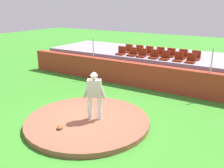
{
  "coord_description": "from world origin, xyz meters",
  "views": [
    {
      "loc": [
        5.29,
        -6.8,
        4.33
      ],
      "look_at": [
        0.0,
        1.77,
        1.09
      ],
      "focal_mm": 39.82,
      "sensor_mm": 36.0,
      "label": 1
    }
  ],
  "objects_px": {
    "fielding_glove": "(60,127)",
    "stadium_chair_2": "(142,54)",
    "stadium_chair_8": "(139,51)",
    "stadium_chair_4": "(165,57)",
    "stadium_chair_5": "(178,58)",
    "stadium_chair_12": "(183,55)",
    "stadium_chair_10": "(160,53)",
    "pitcher": "(94,92)",
    "stadium_chair_1": "(132,53)",
    "stadium_chair_6": "(191,60)",
    "stadium_chair_13": "(196,57)",
    "stadium_chair_0": "(121,52)",
    "stadium_chair_7": "(128,50)",
    "stadium_chair_11": "(171,54)",
    "stadium_chair_3": "(154,56)",
    "stadium_chair_9": "(149,52)"
  },
  "relations": [
    {
      "from": "stadium_chair_5",
      "to": "stadium_chair_9",
      "type": "relative_size",
      "value": 1.0
    },
    {
      "from": "fielding_glove",
      "to": "stadium_chair_3",
      "type": "height_order",
      "value": "stadium_chair_3"
    },
    {
      "from": "stadium_chair_13",
      "to": "stadium_chair_0",
      "type": "bearing_deg",
      "value": 11.94
    },
    {
      "from": "pitcher",
      "to": "stadium_chair_5",
      "type": "height_order",
      "value": "pitcher"
    },
    {
      "from": "stadium_chair_3",
      "to": "stadium_chair_9",
      "type": "distance_m",
      "value": 1.11
    },
    {
      "from": "stadium_chair_13",
      "to": "pitcher",
      "type": "bearing_deg",
      "value": 75.03
    },
    {
      "from": "stadium_chair_2",
      "to": "stadium_chair_12",
      "type": "relative_size",
      "value": 1.0
    },
    {
      "from": "stadium_chair_4",
      "to": "stadium_chair_5",
      "type": "distance_m",
      "value": 0.75
    },
    {
      "from": "pitcher",
      "to": "stadium_chair_4",
      "type": "height_order",
      "value": "pitcher"
    },
    {
      "from": "stadium_chair_1",
      "to": "stadium_chair_4",
      "type": "xyz_separation_m",
      "value": [
        2.05,
        -0.02,
        0.0
      ]
    },
    {
      "from": "stadium_chair_13",
      "to": "stadium_chair_9",
      "type": "bearing_deg",
      "value": 0.15
    },
    {
      "from": "stadium_chair_9",
      "to": "stadium_chair_10",
      "type": "height_order",
      "value": "same"
    },
    {
      "from": "stadium_chair_0",
      "to": "stadium_chair_4",
      "type": "distance_m",
      "value": 2.8
    },
    {
      "from": "pitcher",
      "to": "stadium_chair_0",
      "type": "relative_size",
      "value": 3.71
    },
    {
      "from": "stadium_chair_13",
      "to": "stadium_chair_4",
      "type": "bearing_deg",
      "value": 31.45
    },
    {
      "from": "stadium_chair_6",
      "to": "stadium_chair_11",
      "type": "xyz_separation_m",
      "value": [
        -1.42,
        0.94,
        0.0
      ]
    },
    {
      "from": "stadium_chair_0",
      "to": "stadium_chair_10",
      "type": "bearing_deg",
      "value": -156.11
    },
    {
      "from": "stadium_chair_1",
      "to": "pitcher",
      "type": "bearing_deg",
      "value": 104.71
    },
    {
      "from": "stadium_chair_6",
      "to": "stadium_chair_7",
      "type": "height_order",
      "value": "same"
    },
    {
      "from": "stadium_chair_4",
      "to": "stadium_chair_10",
      "type": "height_order",
      "value": "same"
    },
    {
      "from": "stadium_chair_2",
      "to": "stadium_chair_5",
      "type": "relative_size",
      "value": 1.0
    },
    {
      "from": "stadium_chair_4",
      "to": "stadium_chair_8",
      "type": "distance_m",
      "value": 2.25
    },
    {
      "from": "stadium_chair_0",
      "to": "stadium_chair_3",
      "type": "distance_m",
      "value": 2.13
    },
    {
      "from": "stadium_chair_10",
      "to": "pitcher",
      "type": "bearing_deg",
      "value": 91.93
    },
    {
      "from": "stadium_chair_4",
      "to": "stadium_chair_7",
      "type": "distance_m",
      "value": 2.94
    },
    {
      "from": "stadium_chair_7",
      "to": "stadium_chair_12",
      "type": "relative_size",
      "value": 1.0
    },
    {
      "from": "stadium_chair_4",
      "to": "stadium_chair_6",
      "type": "bearing_deg",
      "value": 179.63
    },
    {
      "from": "stadium_chair_2",
      "to": "stadium_chair_6",
      "type": "xyz_separation_m",
      "value": [
        2.83,
        -0.0,
        0.0
      ]
    },
    {
      "from": "stadium_chair_0",
      "to": "stadium_chair_8",
      "type": "xyz_separation_m",
      "value": [
        0.75,
        0.95,
        0.0
      ]
    },
    {
      "from": "pitcher",
      "to": "stadium_chair_9",
      "type": "relative_size",
      "value": 3.71
    },
    {
      "from": "stadium_chair_7",
      "to": "stadium_chair_8",
      "type": "relative_size",
      "value": 1.0
    },
    {
      "from": "stadium_chair_3",
      "to": "stadium_chair_8",
      "type": "relative_size",
      "value": 1.0
    },
    {
      "from": "stadium_chair_2",
      "to": "stadium_chair_6",
      "type": "distance_m",
      "value": 2.83
    },
    {
      "from": "fielding_glove",
      "to": "pitcher",
      "type": "bearing_deg",
      "value": -47.06
    },
    {
      "from": "stadium_chair_3",
      "to": "stadium_chair_4",
      "type": "relative_size",
      "value": 1.0
    },
    {
      "from": "stadium_chair_8",
      "to": "stadium_chair_4",
      "type": "bearing_deg",
      "value": 155.42
    },
    {
      "from": "stadium_chair_4",
      "to": "stadium_chair_5",
      "type": "xyz_separation_m",
      "value": [
        0.75,
        0.03,
        0.0
      ]
    },
    {
      "from": "stadium_chair_1",
      "to": "stadium_chair_13",
      "type": "xyz_separation_m",
      "value": [
        3.5,
        0.86,
        0.0
      ]
    },
    {
      "from": "fielding_glove",
      "to": "stadium_chair_5",
      "type": "height_order",
      "value": "stadium_chair_5"
    },
    {
      "from": "stadium_chair_3",
      "to": "stadium_chair_5",
      "type": "distance_m",
      "value": 1.42
    },
    {
      "from": "stadium_chair_2",
      "to": "stadium_chair_7",
      "type": "distance_m",
      "value": 1.67
    },
    {
      "from": "stadium_chair_5",
      "to": "stadium_chair_13",
      "type": "relative_size",
      "value": 1.0
    },
    {
      "from": "stadium_chair_11",
      "to": "stadium_chair_13",
      "type": "distance_m",
      "value": 1.45
    },
    {
      "from": "stadium_chair_7",
      "to": "stadium_chair_6",
      "type": "bearing_deg",
      "value": 167.58
    },
    {
      "from": "fielding_glove",
      "to": "stadium_chair_2",
      "type": "bearing_deg",
      "value": -19.32
    },
    {
      "from": "stadium_chair_1",
      "to": "stadium_chair_0",
      "type": "bearing_deg",
      "value": 2.65
    },
    {
      "from": "stadium_chair_5",
      "to": "stadium_chair_12",
      "type": "bearing_deg",
      "value": -87.42
    },
    {
      "from": "fielding_glove",
      "to": "stadium_chair_12",
      "type": "distance_m",
      "value": 8.62
    },
    {
      "from": "stadium_chair_1",
      "to": "stadium_chair_9",
      "type": "bearing_deg",
      "value": -129.16
    },
    {
      "from": "stadium_chair_6",
      "to": "stadium_chair_1",
      "type": "bearing_deg",
      "value": -0.56
    }
  ]
}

